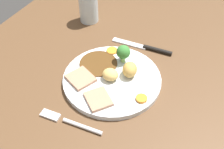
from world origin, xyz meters
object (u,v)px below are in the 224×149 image
roast_potato_right (130,70)px  carrot_coin_back (112,51)px  meat_slice_main (81,78)px  meat_slice_under (98,99)px  fork (69,122)px  roast_potato_left (110,75)px  water_glass (88,5)px  carrot_coin_front (142,98)px  knife (147,47)px  broccoli_floret (123,52)px  dinner_plate (112,79)px

roast_potato_right → carrot_coin_back: size_ratio=1.46×
roast_potato_right → meat_slice_main: bearing=123.7°
meat_slice_under → fork: (-7.67, 3.41, -1.41)cm
carrot_coin_back → meat_slice_under: bearing=-164.2°
roast_potato_left → water_glass: size_ratio=0.36×
carrot_coin_front → water_glass: 38.55cm
meat_slice_under → carrot_coin_back: 18.17cm
water_glass → meat_slice_under: bearing=-147.1°
water_glass → roast_potato_left: bearing=-140.1°
knife → carrot_coin_front: bearing=104.9°
carrot_coin_back → broccoli_floret: (-2.43, -4.49, 2.87)cm
fork → knife: size_ratio=0.83×
knife → roast_potato_right: bearing=89.1°
knife → water_glass: 23.76cm
carrot_coin_front → water_glass: water_glass is taller
carrot_coin_front → fork: carrot_coin_front is taller
roast_potato_left → roast_potato_right: bearing=-48.2°
broccoli_floret → carrot_coin_back: bearing=61.5°
meat_slice_main → roast_potato_right: size_ratio=1.40×
carrot_coin_front → roast_potato_right: bearing=42.4°
meat_slice_main → carrot_coin_back: bearing=-9.6°
roast_potato_right → meat_slice_under: bearing=163.7°
dinner_plate → fork: bearing=169.3°
meat_slice_under → roast_potato_right: size_ratio=1.35×
meat_slice_under → knife: (24.49, -2.91, -1.35)cm
carrot_coin_back → broccoli_floret: bearing=-118.5°
broccoli_floret → fork: size_ratio=0.33×
dinner_plate → knife: (16.30, -3.32, -0.25)cm
roast_potato_left → carrot_coin_back: bearing=23.7°
carrot_coin_back → fork: carrot_coin_back is taller
dinner_plate → meat_slice_main: meat_slice_main is taller
broccoli_floret → fork: (-22.72, 2.97, -4.09)cm
dinner_plate → fork: (-15.86, 3.00, -0.31)cm
roast_potato_right → carrot_coin_back: 10.54cm
meat_slice_main → roast_potato_right: bearing=-56.3°
roast_potato_right → knife: (13.48, 0.31, -2.79)cm
meat_slice_main → roast_potato_right: 12.61cm
meat_slice_main → meat_slice_under: (-4.06, -7.20, 0.00)cm
fork → knife: 32.77cm
fork → water_glass: bearing=-70.3°
meat_slice_main → knife: 22.83cm
roast_potato_right → broccoli_floret: 5.60cm
meat_slice_under → broccoli_floret: broccoli_floret is taller
meat_slice_under → roast_potato_left: 7.69cm
broccoli_floret → water_glass: 24.44cm
roast_potato_left → broccoli_floret: size_ratio=0.80×
carrot_coin_back → knife: size_ratio=0.17×
meat_slice_under → fork: bearing=156.0°
roast_potato_right → knife: bearing=1.3°
dinner_plate → water_glass: water_glass is taller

